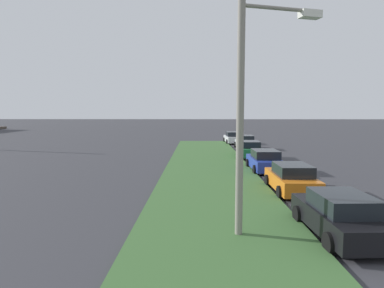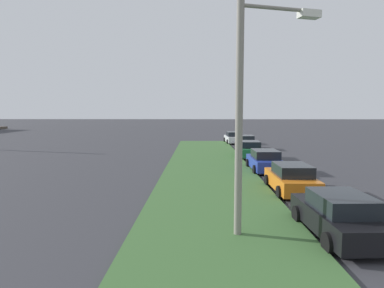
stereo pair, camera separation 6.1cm
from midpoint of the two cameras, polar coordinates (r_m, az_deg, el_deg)
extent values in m
cube|color=#3D6633|center=(14.52, 4.04, -10.62)|extent=(60.00, 6.00, 0.12)
cube|color=black|center=(12.33, 23.66, -11.62)|extent=(4.37, 1.98, 0.70)
cube|color=black|center=(11.99, 24.19, -9.03)|extent=(2.26, 1.69, 0.55)
cylinder|color=black|center=(13.27, 17.50, -11.30)|extent=(0.65, 0.25, 0.64)
cylinder|color=black|center=(13.94, 24.65, -10.72)|extent=(0.65, 0.25, 0.64)
cylinder|color=black|center=(10.89, 22.25, -15.28)|extent=(0.65, 0.25, 0.64)
cube|color=orange|center=(17.81, 16.49, -6.07)|extent=(4.31, 1.83, 0.70)
cube|color=black|center=(17.51, 16.72, -4.20)|extent=(2.21, 1.61, 0.55)
cylinder|color=black|center=(18.93, 12.71, -6.05)|extent=(0.64, 0.22, 0.64)
cylinder|color=black|center=(19.38, 17.95, -5.92)|extent=(0.64, 0.22, 0.64)
cylinder|color=black|center=(16.37, 14.69, -7.97)|extent=(0.64, 0.22, 0.64)
cylinder|color=black|center=(16.89, 20.68, -7.72)|extent=(0.64, 0.22, 0.64)
cube|color=#23389E|center=(23.49, 12.25, -3.14)|extent=(4.33, 1.88, 0.70)
cube|color=black|center=(23.21, 12.39, -1.69)|extent=(2.23, 1.64, 0.55)
cylinder|color=black|center=(24.67, 9.52, -3.25)|extent=(0.64, 0.23, 0.64)
cylinder|color=black|center=(25.03, 13.59, -3.20)|extent=(0.64, 0.23, 0.64)
cylinder|color=black|center=(22.05, 10.69, -4.34)|extent=(0.64, 0.23, 0.64)
cylinder|color=black|center=(22.45, 15.22, -4.26)|extent=(0.64, 0.23, 0.64)
cube|color=#1E6B38|center=(29.94, 9.76, -1.19)|extent=(4.34, 1.89, 0.70)
cube|color=black|center=(29.68, 9.83, -0.03)|extent=(2.23, 1.64, 0.55)
cylinder|color=black|center=(31.20, 7.79, -1.34)|extent=(0.64, 0.23, 0.64)
cylinder|color=black|center=(31.43, 11.06, -1.34)|extent=(0.64, 0.23, 0.64)
cylinder|color=black|center=(28.54, 8.31, -2.01)|extent=(0.64, 0.23, 0.64)
cylinder|color=black|center=(28.78, 11.88, -2.01)|extent=(0.64, 0.23, 0.64)
cube|color=#B2B5BA|center=(36.58, 9.06, 0.08)|extent=(4.34, 1.89, 0.70)
cube|color=black|center=(36.32, 9.11, 1.03)|extent=(2.23, 1.65, 0.55)
cylinder|color=black|center=(37.84, 7.46, -0.09)|extent=(0.64, 0.23, 0.64)
cylinder|color=black|center=(38.05, 10.16, -0.10)|extent=(0.64, 0.23, 0.64)
cylinder|color=black|center=(35.17, 7.86, -0.54)|extent=(0.64, 0.23, 0.64)
cylinder|color=black|center=(35.39, 10.76, -0.55)|extent=(0.64, 0.23, 0.64)
cube|color=silver|center=(42.25, 7.06, 0.86)|extent=(4.39, 2.03, 0.70)
cube|color=black|center=(42.00, 7.11, 1.69)|extent=(2.28, 1.72, 0.55)
cylinder|color=black|center=(43.47, 5.60, 0.68)|extent=(0.65, 0.25, 0.64)
cylinder|color=black|center=(43.74, 7.94, 0.69)|extent=(0.65, 0.25, 0.64)
cylinder|color=black|center=(40.81, 6.10, 0.35)|extent=(0.65, 0.25, 0.64)
cylinder|color=black|center=(41.10, 8.59, 0.35)|extent=(0.65, 0.25, 0.64)
cylinder|color=gray|center=(10.77, 8.13, 3.57)|extent=(0.24, 0.24, 7.50)
cylinder|color=gray|center=(11.74, 14.19, 21.41)|extent=(0.78, 2.34, 0.12)
cube|color=silver|center=(12.32, 19.37, 20.02)|extent=(0.54, 0.77, 0.24)
camera|label=1|loc=(0.03, -89.93, 0.01)|focal=31.50mm
camera|label=2|loc=(0.03, 90.07, -0.01)|focal=31.50mm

